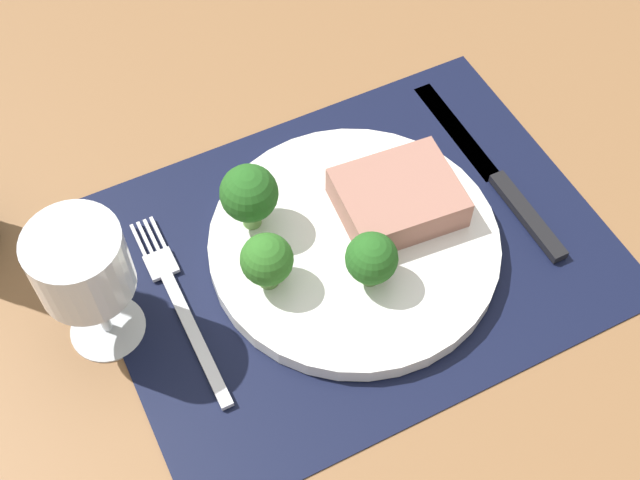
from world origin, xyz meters
The scene contains 10 objects.
ground_plane centered at (0.00, 0.00, -1.50)cm, with size 140.00×110.00×3.00cm, color brown.
placemat centered at (0.00, 0.00, 0.15)cm, with size 42.02×31.77×0.30cm, color black.
plate centered at (0.00, 0.00, 1.10)cm, with size 24.59×24.59×1.60cm, color white.
steak centered at (4.74, 1.21, 3.38)cm, with size 9.91×8.10×2.96cm, color #9E6B5B.
broccoli_center centered at (-8.14, -0.56, 5.03)cm, with size 4.24×4.24×5.38cm.
broccoli_near_steak centered at (-6.95, 5.39, 5.85)cm, with size 4.84×4.84×6.50cm.
broccoli_front_edge centered at (-0.73, -4.04, 4.91)cm, with size 4.22×4.22×5.22cm.
fork centered at (-15.26, 1.42, 0.55)cm, with size 2.40×19.20×0.50cm.
knife centered at (15.07, 0.53, 0.60)cm, with size 1.80×23.00×0.80cm.
wine_glass centered at (-21.20, 2.25, 9.03)cm, with size 7.10×7.10×12.73cm.
Camera 1 is at (-20.30, -34.01, 60.05)cm, focal length 47.13 mm.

